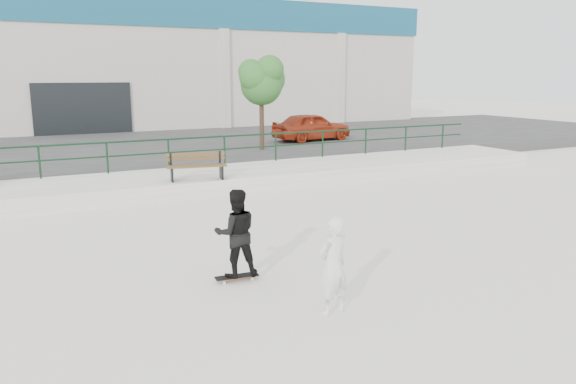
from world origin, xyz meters
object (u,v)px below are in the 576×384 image
bench_right (196,166)px  seated_skater (333,266)px  standing_skater (236,233)px  red_car (312,127)px  skateboard (237,277)px  tree (262,79)px

bench_right → seated_skater: seated_skater is taller
bench_right → standing_skater: size_ratio=1.17×
bench_right → red_car: size_ratio=0.47×
skateboard → seated_skater: seated_skater is taller
red_car → skateboard: 17.62m
bench_right → seated_skater: 9.27m
standing_skater → seated_skater: bearing=123.0°
bench_right → red_car: bearing=53.4°
tree → seated_skater: size_ratio=2.51×
skateboard → red_car: bearing=61.6°
red_car → skateboard: red_car is taller
red_car → skateboard: (-9.75, -14.63, -1.10)m
bench_right → skateboard: 7.47m
bench_right → standing_skater: standing_skater is taller
skateboard → standing_skater: standing_skater is taller
tree → skateboard: bearing=-116.3°
tree → seated_skater: 15.88m
tree → standing_skater: bearing=-116.3°
bench_right → standing_skater: (-1.62, -7.25, -0.02)m
tree → skateboard: (-6.27, -12.69, -3.35)m
tree → bench_right: bearing=-130.6°
red_car → skateboard: bearing=139.8°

